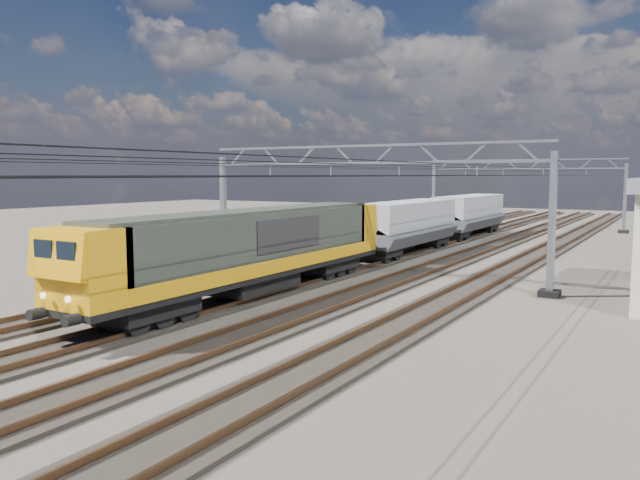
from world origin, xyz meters
The scene contains 11 objects.
ground centered at (0.00, 0.00, 0.00)m, with size 160.00×160.00×0.00m, color black.
track_outer_west centered at (-6.00, 0.00, 0.07)m, with size 2.60×140.00×0.30m.
track_loco centered at (-2.00, 0.00, 0.07)m, with size 2.60×140.00×0.30m.
track_inner_east centered at (2.00, 0.00, 0.07)m, with size 2.60×140.00×0.30m.
track_outer_east centered at (6.00, 0.00, 0.07)m, with size 2.60×140.00×0.30m.
catenary_gantry_mid centered at (0.00, 4.00, 3.91)m, with size 19.90×0.90×7.11m.
catenary_gantry_far centered at (0.00, 40.00, 3.91)m, with size 19.90×0.90×7.11m.
overhead_wires centered at (0.00, 8.00, 5.75)m, with size 12.03×140.00×0.53m.
locomotive centered at (-2.00, -3.06, 2.33)m, with size 2.76×21.10×3.62m.
hopper_wagon_lead centered at (-2.00, 14.64, 2.23)m, with size 3.38×13.00×3.25m.
hopper_wagon_mid centered at (-2.00, 28.84, 2.23)m, with size 3.38×13.00×3.25m.
Camera 1 is at (14.80, -25.43, 5.55)m, focal length 35.00 mm.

